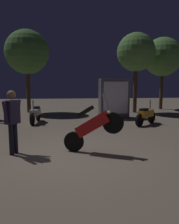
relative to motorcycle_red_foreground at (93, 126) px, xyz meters
The scene contains 9 objects.
ground_plane 0.90m from the motorcycle_red_foreground, behind, with size 40.00×40.00×0.00m, color #756656.
motorcycle_red_foreground is the anchor object (origin of this frame).
motorcycle_white_parked_left 5.26m from the motorcycle_red_foreground, 114.89° to the left, with size 0.40×1.66×1.11m.
motorcycle_orange_parked_right 4.79m from the motorcycle_red_foreground, 53.69° to the left, with size 1.30×1.18×1.11m.
person_rider_beside 2.15m from the motorcycle_red_foreground, behind, with size 0.40×0.63×1.72m.
tree_left_bg 9.17m from the motorcycle_red_foreground, 66.07° to the left, with size 2.35×2.35×4.90m.
tree_center_bg 9.58m from the motorcycle_red_foreground, 110.21° to the left, with size 2.69×2.69×5.08m.
tree_right_bg 11.54m from the motorcycle_red_foreground, 58.25° to the left, with size 2.65×2.65×4.96m.
kiosk_billboard 6.20m from the motorcycle_red_foreground, 73.25° to the left, with size 1.65×0.74×2.10m.
Camera 1 is at (-0.14, -5.94, 1.95)m, focal length 36.30 mm.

